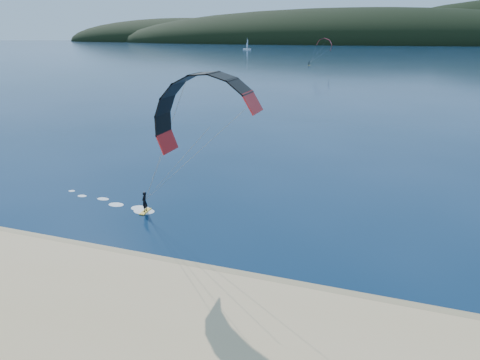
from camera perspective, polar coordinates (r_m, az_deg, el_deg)
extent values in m
plane|color=#071F39|center=(25.93, -13.86, -17.00)|extent=(1800.00, 1800.00, 0.00)
cube|color=#977E57|center=(29.09, -9.12, -12.11)|extent=(220.00, 2.50, 0.10)
ellipsoid|color=black|center=(739.96, 14.46, 17.87)|extent=(840.00, 280.00, 110.00)
ellipsoid|color=black|center=(888.51, -8.04, 18.47)|extent=(520.00, 220.00, 90.00)
cube|color=gold|center=(38.28, -13.00, -4.27)|extent=(0.58, 1.53, 0.09)
imported|color=black|center=(37.91, -13.11, -2.94)|extent=(0.49, 0.70, 1.85)
cylinder|color=gray|center=(32.25, -9.28, 1.55)|extent=(0.02, 0.02, 12.31)
cube|color=gold|center=(220.49, 9.55, 15.42)|extent=(1.00, 1.69, 0.09)
imported|color=black|center=(220.42, 9.57, 15.69)|extent=(1.02, 1.15, 1.98)
cylinder|color=gray|center=(217.08, 10.60, 16.73)|extent=(0.02, 0.02, 11.64)
cube|color=white|center=(436.03, 0.99, 17.69)|extent=(7.90, 2.67, 1.38)
cylinder|color=white|center=(435.88, 1.00, 18.40)|extent=(0.20, 0.20, 10.81)
cube|color=white|center=(437.18, 1.06, 18.40)|extent=(0.10, 2.56, 7.86)
cube|color=white|center=(434.42, 0.94, 18.13)|extent=(0.09, 1.97, 4.91)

